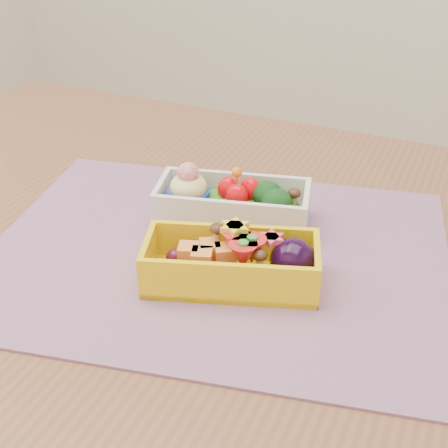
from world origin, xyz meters
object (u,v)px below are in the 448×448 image
at_px(bento_white, 232,203).
at_px(bento_yellow, 235,262).
at_px(table, 223,312).
at_px(placemat, 216,253).

bearing_deg(bento_white, bento_yellow, -78.94).
bearing_deg(bento_yellow, bento_white, 96.43).
bearing_deg(bento_yellow, table, 105.10).
xyz_separation_m(placemat, bento_white, (-0.01, 0.07, 0.03)).
relative_size(placemat, bento_white, 2.62).
distance_m(placemat, bento_yellow, 0.07).
bearing_deg(placemat, bento_yellow, -46.29).
bearing_deg(placemat, bento_white, 98.96).
bearing_deg(bento_white, table, -91.66).
height_order(table, placemat, placemat).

